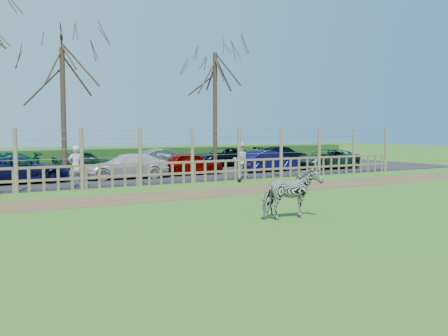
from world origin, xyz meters
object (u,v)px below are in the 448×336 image
tree_mid (63,81)px  car_3 (126,166)px  tree_right (215,82)px  visitor_b (240,160)px  zebra (291,193)px  car_12 (223,157)px  car_2 (21,170)px  car_10 (84,161)px  car_6 (327,159)px  car_4 (191,163)px  visitor_a (76,166)px  crow (240,180)px  car_5 (267,161)px  car_11 (163,159)px  car_13 (283,155)px

tree_mid → car_3: bearing=-45.9°
tree_right → visitor_b: 7.02m
tree_mid → tree_right: size_ratio=0.93×
zebra → car_12: 19.22m
car_2 → car_10: bearing=-37.6°
car_2 → car_6: 17.42m
car_3 → car_4: (3.65, 0.35, 0.00)m
car_6 → zebra: bearing=-45.4°
visitor_b → car_12: size_ratio=0.40×
zebra → car_6: 17.51m
visitor_a → zebra: bearing=99.4°
visitor_a → car_4: visitor_a is taller
tree_right → visitor_b: (-1.49, -5.31, -4.34)m
crow → car_4: car_4 is taller
car_5 → car_6: (4.30, -0.14, 0.00)m
tree_mid → car_12: size_ratio=1.58×
car_3 → car_12: bearing=125.1°
tree_mid → car_11: size_ratio=1.87×
car_4 → tree_mid: bearing=70.2°
car_2 → car_3: (4.78, -0.35, 0.00)m
tree_mid → car_13: bearing=9.7°
car_3 → car_10: (-0.68, 5.38, 0.00)m
visitor_b → car_13: bearing=-135.2°
car_13 → tree_right: bearing=108.6°
car_5 → visitor_b: bearing=119.3°
crow → car_12: bearing=64.6°
car_11 → car_12: (4.14, -0.21, 0.00)m
car_4 → car_12: same height
zebra → visitor_b: (4.78, 10.33, 0.21)m
car_4 → car_11: same height
car_3 → car_10: 5.42m
visitor_a → car_2: visitor_a is taller
car_5 → car_11: 6.65m
zebra → visitor_a: size_ratio=0.96×
visitor_b → car_12: (3.12, 7.19, -0.26)m
tree_right → car_2: (-11.38, -2.63, -4.60)m
zebra → car_12: bearing=-23.1°
car_4 → car_10: 6.64m
car_4 → car_13: 10.77m
visitor_a → car_4: bearing=-166.4°
tree_right → car_11: size_ratio=2.02×
zebra → car_5: bearing=-31.2°
zebra → visitor_a: 10.84m
tree_right → car_3: bearing=-155.7°
visitor_a → visitor_b: same height
crow → car_4: 4.42m
crow → car_2: bearing=153.6°
zebra → car_5: zebra is taller
crow → visitor_a: bearing=166.6°
tree_right → car_4: 6.07m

